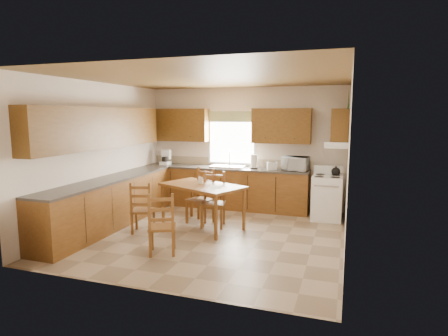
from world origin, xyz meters
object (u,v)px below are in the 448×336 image
(dining_table, at_px, (202,206))
(chair_near_right, at_px, (162,223))
(stove, at_px, (327,198))
(chair_near_left, at_px, (143,207))
(microwave, at_px, (295,164))
(chair_far_right, at_px, (213,200))
(chair_far_left, at_px, (200,196))

(dining_table, xyz_separation_m, chair_near_right, (-0.08, -1.44, 0.07))
(stove, height_order, chair_near_left, chair_near_left)
(microwave, xyz_separation_m, chair_near_left, (-2.39, -2.21, -0.61))
(chair_far_right, bearing_deg, dining_table, -159.14)
(chair_near_left, distance_m, chair_far_left, 1.15)
(dining_table, bearing_deg, stove, 54.12)
(stove, height_order, microwave, microwave)
(dining_table, xyz_separation_m, chair_near_left, (-0.90, -0.61, 0.05))
(chair_near_left, bearing_deg, microwave, -154.06)
(dining_table, distance_m, chair_near_left, 1.09)
(dining_table, bearing_deg, chair_far_right, 54.69)
(chair_near_left, bearing_deg, chair_far_left, -148.21)
(stove, distance_m, chair_far_left, 2.54)
(chair_near_left, distance_m, chair_near_right, 1.16)
(chair_near_right, xyz_separation_m, chair_far_left, (-0.06, 1.68, 0.05))
(microwave, bearing_deg, dining_table, -124.77)
(stove, bearing_deg, chair_far_left, -156.89)
(stove, relative_size, microwave, 1.76)
(stove, height_order, chair_far_left, chair_far_left)
(chair_far_left, distance_m, chair_far_right, 0.34)
(dining_table, relative_size, chair_near_left, 1.65)
(chair_far_left, bearing_deg, chair_near_right, -70.71)
(dining_table, bearing_deg, chair_near_right, -69.70)
(microwave, distance_m, dining_table, 2.28)
(chair_near_left, distance_m, chair_far_right, 1.29)
(stove, relative_size, chair_far_right, 0.85)
(stove, relative_size, chair_near_right, 0.91)
(dining_table, distance_m, chair_near_right, 1.44)
(microwave, relative_size, dining_table, 0.33)
(microwave, height_order, chair_near_left, microwave)
(chair_near_left, relative_size, chair_far_left, 0.87)
(chair_far_right, bearing_deg, chair_near_left, -156.33)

